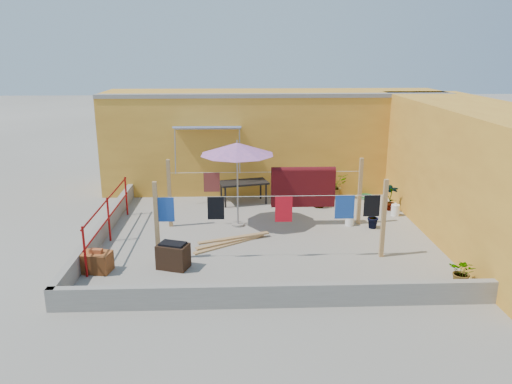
% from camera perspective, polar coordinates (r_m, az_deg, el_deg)
% --- Properties ---
extents(ground, '(80.00, 80.00, 0.00)m').
position_cam_1_polar(ground, '(12.59, 1.26, -5.00)').
color(ground, '#9E998E').
rests_on(ground, ground).
extents(wall_back, '(11.00, 3.27, 3.21)m').
position_cam_1_polar(wall_back, '(16.72, 2.03, 6.01)').
color(wall_back, gold).
rests_on(wall_back, ground).
extents(wall_right, '(2.40, 9.00, 3.20)m').
position_cam_1_polar(wall_right, '(13.46, 24.00, 2.11)').
color(wall_right, gold).
rests_on(wall_right, ground).
extents(parapet_front, '(8.30, 0.16, 0.44)m').
position_cam_1_polar(parapet_front, '(9.24, 2.65, -11.71)').
color(parapet_front, gray).
rests_on(parapet_front, ground).
extents(parapet_left, '(0.16, 7.30, 0.44)m').
position_cam_1_polar(parapet_left, '(12.93, -17.14, -4.13)').
color(parapet_left, gray).
rests_on(parapet_left, ground).
extents(red_railing, '(0.05, 4.20, 1.10)m').
position_cam_1_polar(red_railing, '(12.53, -16.53, -2.30)').
color(red_railing, maroon).
rests_on(red_railing, ground).
extents(clothesline_rig, '(5.09, 2.35, 1.80)m').
position_cam_1_polar(clothesline_rig, '(12.86, 4.67, 0.14)').
color(clothesline_rig, tan).
rests_on(clothesline_rig, ground).
extents(patio_umbrella, '(1.97, 1.97, 2.30)m').
position_cam_1_polar(patio_umbrella, '(12.74, -2.17, 4.91)').
color(patio_umbrella, gray).
rests_on(patio_umbrella, ground).
extents(outdoor_table, '(1.56, 1.04, 0.67)m').
position_cam_1_polar(outdoor_table, '(15.04, -1.45, 0.95)').
color(outdoor_table, black).
rests_on(outdoor_table, ground).
extents(brick_stack, '(0.65, 0.52, 0.51)m').
position_cam_1_polar(brick_stack, '(11.08, -17.73, -7.62)').
color(brick_stack, '#A75626').
rests_on(brick_stack, ground).
extents(lumber_pile, '(1.82, 1.19, 0.12)m').
position_cam_1_polar(lumber_pile, '(12.09, -2.91, -5.64)').
color(lumber_pile, tan).
rests_on(lumber_pile, ground).
extents(brazier, '(0.74, 0.61, 0.58)m').
position_cam_1_polar(brazier, '(10.85, -9.44, -7.19)').
color(brazier, '#301D12').
rests_on(brazier, ground).
extents(white_basin, '(0.51, 0.51, 0.09)m').
position_cam_1_polar(white_basin, '(9.91, 12.05, -11.16)').
color(white_basin, white).
rests_on(white_basin, ground).
extents(water_jug_a, '(0.23, 0.23, 0.37)m').
position_cam_1_polar(water_jug_a, '(13.49, 10.66, -3.10)').
color(water_jug_a, white).
rests_on(water_jug_a, ground).
extents(water_jug_b, '(0.23, 0.23, 0.37)m').
position_cam_1_polar(water_jug_b, '(14.55, 15.63, -2.00)').
color(water_jug_b, white).
rests_on(water_jug_b, ground).
extents(green_hose, '(0.54, 0.54, 0.08)m').
position_cam_1_polar(green_hose, '(16.11, 12.46, -0.51)').
color(green_hose, '#1A7629').
rests_on(green_hose, ground).
extents(plant_back_a, '(0.90, 0.85, 0.80)m').
position_cam_1_polar(plant_back_a, '(15.78, 8.99, 0.71)').
color(plant_back_a, '#1A5719').
rests_on(plant_back_a, ground).
extents(plant_back_b, '(0.48, 0.48, 0.74)m').
position_cam_1_polar(plant_back_b, '(14.82, 7.24, -0.36)').
color(plant_back_b, '#1A5719').
rests_on(plant_back_b, ground).
extents(plant_right_a, '(0.51, 0.47, 0.81)m').
position_cam_1_polar(plant_right_a, '(14.92, 15.15, -0.55)').
color(plant_right_a, '#1A5719').
rests_on(plant_right_a, ground).
extents(plant_right_b, '(0.45, 0.45, 0.64)m').
position_cam_1_polar(plant_right_b, '(13.32, 13.14, -2.76)').
color(plant_right_b, '#1A5719').
rests_on(plant_right_b, ground).
extents(plant_right_c, '(0.67, 0.66, 0.56)m').
position_cam_1_polar(plant_right_c, '(10.77, 22.56, -8.45)').
color(plant_right_c, '#1A5719').
rests_on(plant_right_c, ground).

